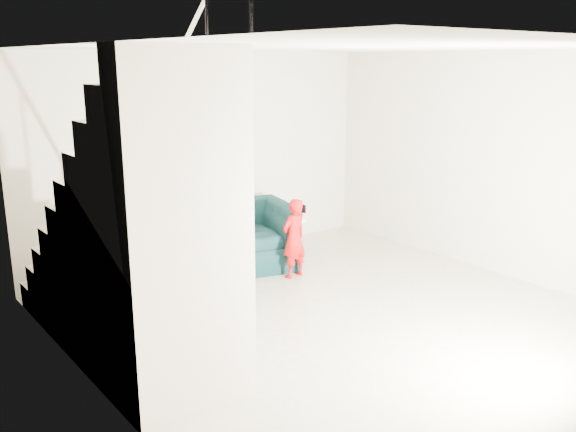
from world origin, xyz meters
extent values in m
plane|color=gray|center=(0.00, 0.00, 0.00)|extent=(5.50, 5.50, 0.00)
plane|color=silver|center=(0.00, 0.00, 2.70)|extent=(5.50, 5.50, 0.00)
plane|color=#B5B194|center=(0.00, 2.75, 1.35)|extent=(5.00, 0.00, 5.00)
plane|color=#B5B194|center=(-2.50, 0.00, 1.35)|extent=(0.00, 5.50, 5.50)
plane|color=#B5B194|center=(2.50, 0.00, 1.35)|extent=(0.00, 5.50, 5.50)
imported|color=black|center=(0.14, 2.15, 0.40)|extent=(1.49, 1.38, 0.80)
imported|color=#9B050C|center=(0.40, 1.40, 0.49)|extent=(0.39, 0.28, 0.98)
cylinder|color=white|center=(1.14, 2.39, 0.41)|extent=(0.43, 0.43, 0.04)
cylinder|color=white|center=(1.14, 2.39, 0.20)|extent=(0.07, 0.07, 0.39)
cylinder|color=white|center=(1.14, 2.39, 0.02)|extent=(0.30, 0.30, 0.03)
cube|color=#ADA089|center=(-2.00, 2.35, 0.14)|extent=(1.00, 0.30, 0.27)
cube|color=#ADA089|center=(-2.00, 2.05, 0.27)|extent=(1.00, 0.30, 0.54)
cube|color=#ADA089|center=(-2.00, 1.75, 0.41)|extent=(1.00, 0.30, 0.81)
cube|color=#ADA089|center=(-2.00, 1.45, 0.54)|extent=(1.00, 0.30, 1.08)
cube|color=#ADA089|center=(-2.00, 1.15, 0.68)|extent=(1.00, 0.30, 1.35)
cube|color=#ADA089|center=(-2.00, 0.85, 0.81)|extent=(1.00, 0.30, 1.62)
cube|color=#ADA089|center=(-2.00, 0.55, 0.95)|extent=(1.00, 0.30, 1.89)
cube|color=#ADA089|center=(-2.00, 0.25, 1.08)|extent=(1.00, 0.30, 2.16)
cube|color=#ADA089|center=(-2.00, -0.05, 1.22)|extent=(1.00, 0.30, 2.43)
cube|color=#ADA089|center=(-2.00, -0.35, 1.35)|extent=(1.00, 0.30, 2.70)
cylinder|color=silver|center=(-1.50, 1.00, 2.25)|extent=(0.04, 3.03, 2.73)
cylinder|color=silver|center=(-1.50, 2.50, 0.50)|extent=(0.04, 0.04, 1.00)
cube|color=black|center=(0.17, 2.42, 0.64)|extent=(0.47, 0.22, 0.46)
cube|color=black|center=(-0.40, 2.19, 0.50)|extent=(0.05, 0.54, 0.61)
cube|color=black|center=(0.51, 1.34, 0.85)|extent=(0.03, 0.05, 0.10)
camera|label=1|loc=(-4.02, -4.13, 2.59)|focal=38.00mm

